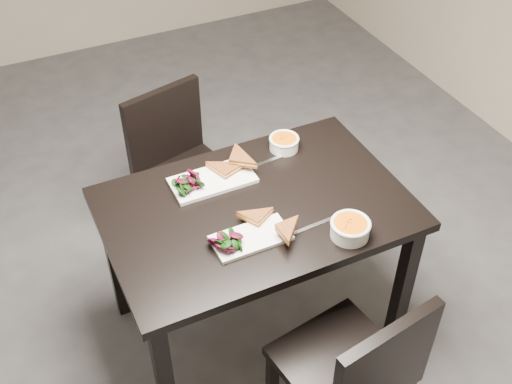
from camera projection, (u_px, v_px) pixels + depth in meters
ground at (144, 280)px, 3.19m from camera, size 5.00×5.00×0.00m
table at (256, 223)px, 2.57m from camera, size 1.20×0.80×0.75m
chair_near at (357, 370)px, 2.25m from camera, size 0.48×0.48×0.85m
chair_far at (179, 163)px, 3.13m from camera, size 0.51×0.51×0.85m
plate_near at (251, 238)px, 2.36m from camera, size 0.29×0.15×0.01m
sandwich_near at (265, 224)px, 2.37m from camera, size 0.18×0.17×0.05m
salad_near at (226, 241)px, 2.31m from camera, size 0.09×0.08×0.04m
soup_bowl_near at (350, 228)px, 2.35m from camera, size 0.15×0.15×0.07m
cutlery_near at (314, 226)px, 2.41m from camera, size 0.18×0.03×0.00m
plate_far at (213, 180)px, 2.61m from camera, size 0.35×0.17×0.02m
sandwich_far at (228, 171)px, 2.59m from camera, size 0.21×0.18×0.06m
salad_far at (189, 181)px, 2.55m from camera, size 0.11×0.10×0.05m
soup_bowl_far at (284, 142)px, 2.76m from camera, size 0.13×0.13×0.06m
cutlery_far at (268, 161)px, 2.71m from camera, size 0.18×0.03×0.00m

